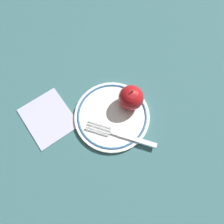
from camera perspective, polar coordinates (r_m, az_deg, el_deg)
The scene contains 5 objects.
ground_plane at distance 0.60m, azimuth 0.55°, elevation -1.77°, with size 2.00×2.00×0.00m, color #346064.
plate at distance 0.59m, azimuth 0.00°, elevation -0.98°, with size 0.20×0.20×0.01m.
apple_red_whole at distance 0.57m, azimuth 5.27°, elevation 3.49°, with size 0.07×0.07×0.07m.
fork at distance 0.57m, azimuth 2.91°, elevation -6.23°, with size 0.17×0.11×0.00m.
napkin_folded at distance 0.62m, azimuth -16.36°, elevation -1.41°, with size 0.14×0.12×0.01m, color #B3B5D3.
Camera 1 is at (0.15, -0.15, 0.56)m, focal length 35.00 mm.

